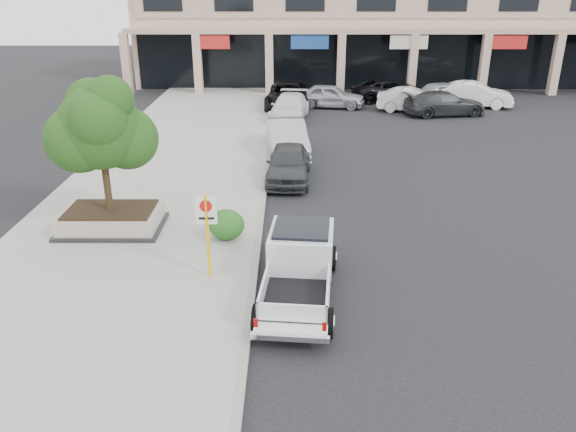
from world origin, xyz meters
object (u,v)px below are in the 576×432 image
at_px(curb_car_d, 288,96).
at_px(lot_car_a, 330,96).
at_px(lot_car_e, 445,93).
at_px(lot_car_c, 444,103).
at_px(curb_car_a, 288,163).
at_px(planter_tree, 106,127).
at_px(lot_car_d, 390,90).
at_px(planter, 112,219).
at_px(lot_car_b, 412,100).
at_px(lot_car_f, 474,95).
at_px(curb_car_c, 289,107).
at_px(curb_car_b, 287,138).
at_px(no_parking_sign, 207,225).
at_px(pickup_truck, 299,270).

bearing_deg(curb_car_d, lot_car_a, 7.86).
height_order(curb_car_d, lot_car_e, curb_car_d).
xyz_separation_m(lot_car_c, lot_car_e, (0.83, 3.04, 0.05)).
distance_m(curb_car_a, lot_car_e, 18.13).
xyz_separation_m(planter_tree, lot_car_d, (12.29, 21.53, -2.71)).
bearing_deg(curb_car_a, planter, -134.57).
height_order(lot_car_b, lot_car_f, lot_car_f).
bearing_deg(curb_car_d, lot_car_c, -8.00).
bearing_deg(curb_car_c, lot_car_b, 23.70).
height_order(curb_car_c, lot_car_a, lot_car_a).
xyz_separation_m(curb_car_b, lot_car_c, (9.41, 8.32, -0.08)).
height_order(curb_car_a, lot_car_e, lot_car_e).
bearing_deg(lot_car_f, curb_car_c, 120.65).
distance_m(curb_car_d, lot_car_b, 7.73).
distance_m(lot_car_c, lot_car_e, 3.15).
bearing_deg(lot_car_b, planter, 154.48).
relative_size(planter, lot_car_b, 0.74).
height_order(lot_car_a, lot_car_c, lot_car_a).
bearing_deg(no_parking_sign, curb_car_a, 75.79).
bearing_deg(lot_car_a, no_parking_sign, 177.75).
distance_m(lot_car_a, lot_car_e, 7.58).
bearing_deg(lot_car_f, lot_car_c, 148.27).
height_order(curb_car_b, lot_car_e, curb_car_b).
distance_m(lot_car_b, lot_car_c, 2.00).
bearing_deg(curb_car_d, lot_car_b, -3.16).
distance_m(planter, lot_car_e, 25.64).
relative_size(no_parking_sign, curb_car_d, 0.41).
bearing_deg(curb_car_c, lot_car_f, 24.70).
bearing_deg(lot_car_c, planter, 129.56).
relative_size(curb_car_c, lot_car_e, 1.10).
height_order(planter, lot_car_b, lot_car_b).
bearing_deg(curb_car_d, lot_car_e, 9.88).
bearing_deg(lot_car_e, no_parking_sign, 129.20).
relative_size(curb_car_b, lot_car_c, 0.98).
bearing_deg(lot_car_a, lot_car_d, -51.02).
relative_size(planter, lot_car_c, 0.65).
height_order(no_parking_sign, curb_car_a, no_parking_sign).
distance_m(curb_car_d, lot_car_f, 11.89).
distance_m(pickup_truck, curb_car_a, 9.14).
distance_m(curb_car_c, lot_car_e, 10.95).
bearing_deg(planter, lot_car_b, 53.94).
relative_size(planter, lot_car_d, 0.63).
bearing_deg(lot_car_b, lot_car_a, 87.49).
xyz_separation_m(lot_car_b, lot_car_c, (1.71, -1.03, 0.00)).
height_order(curb_car_b, lot_car_a, curb_car_b).
bearing_deg(pickup_truck, lot_car_e, 73.09).
height_order(pickup_truck, lot_car_f, same).
bearing_deg(curb_car_a, curb_car_d, 93.00).
relative_size(planter_tree, curb_car_c, 0.82).
bearing_deg(planter_tree, curb_car_c, 70.79).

